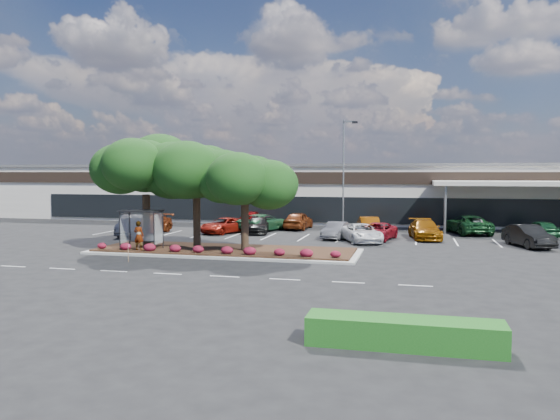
% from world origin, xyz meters
% --- Properties ---
extents(ground, '(160.00, 160.00, 0.00)m').
position_xyz_m(ground, '(0.00, 0.00, 0.00)').
color(ground, black).
rests_on(ground, ground).
extents(retail_store, '(80.40, 25.20, 6.25)m').
position_xyz_m(retail_store, '(0.06, 33.91, 3.15)').
color(retail_store, beige).
rests_on(retail_store, ground).
extents(landscape_island, '(18.00, 6.00, 0.26)m').
position_xyz_m(landscape_island, '(-2.00, 4.00, 0.12)').
color(landscape_island, '#A2A29D').
rests_on(landscape_island, ground).
extents(lane_markings, '(33.12, 20.06, 0.01)m').
position_xyz_m(lane_markings, '(-0.14, 10.42, 0.01)').
color(lane_markings, silver).
rests_on(lane_markings, ground).
extents(shrub_row, '(17.00, 0.80, 0.50)m').
position_xyz_m(shrub_row, '(-2.00, 1.90, 0.51)').
color(shrub_row, maroon).
rests_on(shrub_row, landscape_island).
extents(bus_shelter, '(2.75, 1.55, 2.59)m').
position_xyz_m(bus_shelter, '(-7.50, 2.95, 2.31)').
color(bus_shelter, black).
rests_on(bus_shelter, landscape_island).
extents(island_tree_west, '(7.20, 7.20, 7.89)m').
position_xyz_m(island_tree_west, '(-8.00, 4.50, 4.21)').
color(island_tree_west, black).
rests_on(island_tree_west, landscape_island).
extents(island_tree_mid, '(6.60, 6.60, 7.32)m').
position_xyz_m(island_tree_mid, '(-4.50, 5.20, 3.92)').
color(island_tree_mid, black).
rests_on(island_tree_mid, landscape_island).
extents(island_tree_east, '(5.80, 5.80, 6.50)m').
position_xyz_m(island_tree_east, '(-0.50, 3.70, 3.51)').
color(island_tree_east, black).
rests_on(island_tree_east, landscape_island).
extents(hedge_south_east, '(6.00, 1.30, 0.90)m').
position_xyz_m(hedge_south_east, '(10.00, -13.50, 0.45)').
color(hedge_south_east, '#125314').
rests_on(hedge_south_east, ground).
extents(conifer_north_west, '(4.40, 4.40, 10.00)m').
position_xyz_m(conifer_north_west, '(-30.00, 46.00, 5.00)').
color(conifer_north_west, black).
rests_on(conifer_north_west, ground).
extents(person_waiting, '(0.74, 0.51, 1.94)m').
position_xyz_m(person_waiting, '(-7.26, 1.96, 1.23)').
color(person_waiting, '#594C47').
rests_on(person_waiting, landscape_island).
extents(light_pole, '(1.43, 0.55, 9.84)m').
position_xyz_m(light_pole, '(4.49, 16.42, 4.36)').
color(light_pole, '#A2A29D').
rests_on(light_pole, ground).
extents(survey_stake, '(0.07, 0.14, 1.08)m').
position_xyz_m(survey_stake, '(-6.36, -1.00, 0.69)').
color(survey_stake, '#98734F').
rests_on(survey_stake, ground).
extents(car_0, '(3.06, 5.50, 1.72)m').
position_xyz_m(car_0, '(-12.97, 11.58, 0.86)').
color(car_0, '#55555C').
rests_on(car_0, ground).
extents(car_1, '(3.01, 5.92, 1.65)m').
position_xyz_m(car_1, '(-12.39, 13.06, 0.82)').
color(car_1, '#63260E').
rests_on(car_1, ground).
extents(car_2, '(4.08, 5.40, 1.36)m').
position_xyz_m(car_2, '(-5.92, 14.99, 0.68)').
color(car_2, maroon).
rests_on(car_2, ground).
extents(car_3, '(2.68, 5.09, 1.41)m').
position_xyz_m(car_3, '(-3.07, 15.77, 0.70)').
color(car_3, black).
rests_on(car_3, ground).
extents(car_4, '(2.02, 4.26, 1.35)m').
position_xyz_m(car_4, '(4.18, 13.43, 0.68)').
color(car_4, '#56565C').
rests_on(car_4, ground).
extents(car_5, '(4.11, 5.58, 1.41)m').
position_xyz_m(car_5, '(6.40, 11.65, 0.70)').
color(car_5, white).
rests_on(car_5, ground).
extents(car_6, '(3.31, 5.29, 1.36)m').
position_xyz_m(car_6, '(7.49, 13.27, 0.68)').
color(car_6, maroon).
rests_on(car_6, ground).
extents(car_7, '(2.90, 5.58, 1.54)m').
position_xyz_m(car_7, '(11.20, 14.86, 0.77)').
color(car_7, '#834706').
rests_on(car_7, ground).
extents(car_8, '(3.11, 5.12, 1.59)m').
position_xyz_m(car_8, '(18.34, 11.69, 0.80)').
color(car_8, black).
rests_on(car_8, ground).
extents(car_10, '(2.15, 4.68, 1.56)m').
position_xyz_m(car_10, '(-5.57, 22.13, 0.78)').
color(car_10, maroon).
rests_on(car_10, ground).
extents(car_11, '(4.26, 6.20, 1.57)m').
position_xyz_m(car_11, '(-3.14, 17.54, 0.79)').
color(car_11, '#1E512F').
rests_on(car_11, ground).
extents(car_12, '(2.26, 4.93, 1.64)m').
position_xyz_m(car_12, '(-0.26, 19.85, 0.82)').
color(car_12, maroon).
rests_on(car_12, ground).
extents(car_14, '(2.45, 4.81, 1.51)m').
position_xyz_m(car_14, '(6.45, 17.68, 0.76)').
color(car_14, '#683105').
rests_on(car_14, ground).
extents(car_15, '(4.06, 6.37, 1.64)m').
position_xyz_m(car_15, '(14.95, 19.54, 0.82)').
color(car_15, '#15411E').
rests_on(car_15, ground).
extents(car_16, '(2.33, 4.45, 1.45)m').
position_xyz_m(car_16, '(15.63, 19.68, 0.72)').
color(car_16, '#BCBCBC').
rests_on(car_16, ground).
extents(car_17, '(2.75, 4.41, 1.40)m').
position_xyz_m(car_17, '(20.57, 18.45, 0.70)').
color(car_17, '#154324').
rests_on(car_17, ground).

